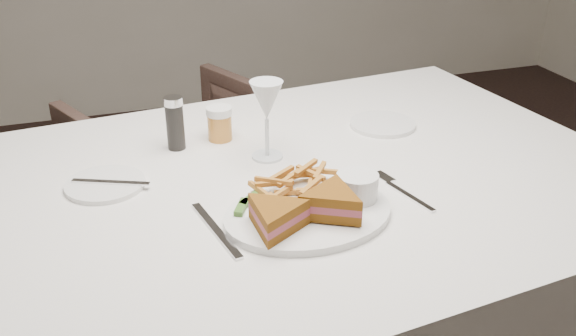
% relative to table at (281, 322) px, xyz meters
% --- Properties ---
extents(table, '(1.59, 1.15, 0.75)m').
position_rel_table_xyz_m(table, '(0.00, 0.00, 0.00)').
color(table, silver).
rests_on(table, ground).
extents(chair_far, '(0.86, 0.83, 0.68)m').
position_rel_table_xyz_m(chair_far, '(-0.05, 0.89, -0.03)').
color(chair_far, '#49342D').
rests_on(chair_far, ground).
extents(table_setting, '(0.83, 0.58, 0.18)m').
position_rel_table_xyz_m(table_setting, '(-0.01, -0.06, 0.41)').
color(table_setting, white).
rests_on(table_setting, table).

